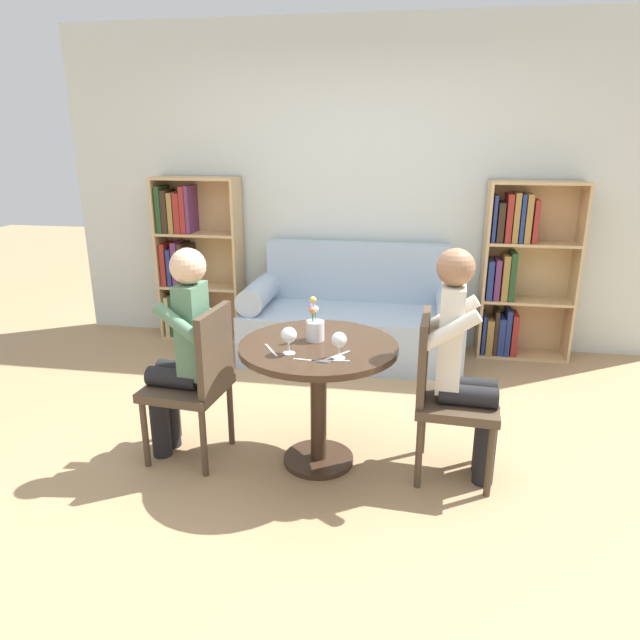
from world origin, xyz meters
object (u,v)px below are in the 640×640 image
object	(u,v)px
person_left	(181,351)
person_right	(464,363)
bookshelf_right	(516,272)
wine_glass_left	(289,336)
flower_vase	(315,326)
chair_left	(198,378)
couch	(353,321)
wine_glass_right	(339,341)
bookshelf_left	(191,263)
chair_right	(444,390)

from	to	relation	value
person_left	person_right	world-z (taller)	person_right
bookshelf_right	wine_glass_left	distance (m)	2.57
bookshelf_right	flower_vase	world-z (taller)	bookshelf_right
chair_left	person_right	size ratio (longest dim) A/B	0.72
couch	wine_glass_right	size ratio (longest dim) A/B	12.85
wine_glass_left	bookshelf_left	bearing A→B (deg)	123.06
chair_right	wine_glass_right	xyz separation A→B (m)	(-0.54, -0.20, 0.32)
person_right	person_left	bearing A→B (deg)	95.19
wine_glass_left	chair_left	bearing A→B (deg)	168.86
bookshelf_left	person_right	bearing A→B (deg)	-40.65
wine_glass_right	chair_left	bearing A→B (deg)	170.89
couch	person_right	size ratio (longest dim) A/B	1.42
chair_left	wine_glass_right	world-z (taller)	chair_left
chair_left	flower_vase	world-z (taller)	flower_vase
chair_right	flower_vase	size ratio (longest dim) A/B	3.62
wine_glass_left	flower_vase	world-z (taller)	flower_vase
bookshelf_right	chair_right	distance (m)	2.06
person_right	flower_vase	size ratio (longest dim) A/B	5.06
couch	bookshelf_right	world-z (taller)	bookshelf_right
chair_left	couch	bearing A→B (deg)	164.49
chair_right	flower_vase	xyz separation A→B (m)	(-0.71, 0.04, 0.30)
chair_right	wine_glass_right	bearing A→B (deg)	113.84
couch	flower_vase	bearing A→B (deg)	-91.07
person_left	wine_glass_right	bearing A→B (deg)	86.49
couch	wine_glass_left	world-z (taller)	couch
chair_left	flower_vase	size ratio (longest dim) A/B	3.62
person_left	wine_glass_right	size ratio (longest dim) A/B	8.84
couch	wine_glass_right	xyz separation A→B (m)	(0.14, -1.88, 0.50)
couch	flower_vase	world-z (taller)	flower_vase
couch	bookshelf_left	world-z (taller)	bookshelf_left
person_left	wine_glass_right	xyz separation A→B (m)	(0.90, -0.15, 0.17)
person_left	person_right	size ratio (longest dim) A/B	0.97
wine_glass_right	wine_glass_left	bearing A→B (deg)	175.23
couch	chair_left	xyz separation A→B (m)	(-0.68, -1.75, 0.18)
chair_left	chair_right	distance (m)	1.35
bookshelf_left	chair_right	distance (m)	2.93
bookshelf_right	chair_right	world-z (taller)	bookshelf_right
chair_right	person_left	bearing A→B (deg)	95.66
bookshelf_left	flower_vase	size ratio (longest dim) A/B	5.84
wine_glass_left	wine_glass_right	xyz separation A→B (m)	(0.26, -0.02, -0.00)
flower_vase	person_left	bearing A→B (deg)	-172.21
couch	person_left	size ratio (longest dim) A/B	1.45
chair_left	flower_vase	distance (m)	0.72
bookshelf_right	person_left	size ratio (longest dim) A/B	1.18
chair_left	bookshelf_left	bearing A→B (deg)	-152.00
wine_glass_left	wine_glass_right	distance (m)	0.26
person_left	flower_vase	size ratio (longest dim) A/B	4.93
couch	person_left	world-z (taller)	person_left
flower_vase	couch	bearing A→B (deg)	88.93
bookshelf_right	chair_left	size ratio (longest dim) A/B	1.61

